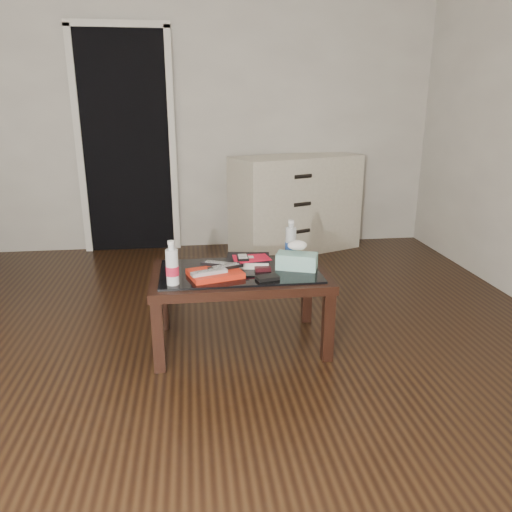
{
  "coord_description": "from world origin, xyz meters",
  "views": [
    {
      "loc": [
        0.18,
        -2.35,
        1.39
      ],
      "look_at": [
        0.53,
        0.32,
        0.55
      ],
      "focal_mm": 35.0,
      "sensor_mm": 36.0,
      "label": 1
    }
  ],
  "objects_px": {
    "tissue_box": "(297,261)",
    "dresser": "(296,204)",
    "textbook": "(248,261)",
    "water_bottle_left": "(172,263)",
    "water_bottle_right": "(291,239)",
    "coffee_table": "(240,281)"
  },
  "relations": [
    {
      "from": "tissue_box",
      "to": "dresser",
      "type": "bearing_deg",
      "value": 98.93
    },
    {
      "from": "textbook",
      "to": "water_bottle_left",
      "type": "relative_size",
      "value": 1.05
    },
    {
      "from": "textbook",
      "to": "water_bottle_right",
      "type": "distance_m",
      "value": 0.31
    },
    {
      "from": "coffee_table",
      "to": "dresser",
      "type": "relative_size",
      "value": 0.77
    },
    {
      "from": "dresser",
      "to": "tissue_box",
      "type": "height_order",
      "value": "dresser"
    },
    {
      "from": "dresser",
      "to": "water_bottle_left",
      "type": "bearing_deg",
      "value": -139.8
    },
    {
      "from": "water_bottle_left",
      "to": "tissue_box",
      "type": "xyz_separation_m",
      "value": [
        0.7,
        0.17,
        -0.07
      ]
    },
    {
      "from": "water_bottle_left",
      "to": "water_bottle_right",
      "type": "xyz_separation_m",
      "value": [
        0.71,
        0.38,
        0.0
      ]
    },
    {
      "from": "dresser",
      "to": "coffee_table",
      "type": "bearing_deg",
      "value": -132.81
    },
    {
      "from": "water_bottle_right",
      "to": "textbook",
      "type": "bearing_deg",
      "value": -160.49
    },
    {
      "from": "water_bottle_left",
      "to": "dresser",
      "type": "bearing_deg",
      "value": 62.13
    },
    {
      "from": "textbook",
      "to": "tissue_box",
      "type": "distance_m",
      "value": 0.29
    },
    {
      "from": "coffee_table",
      "to": "water_bottle_right",
      "type": "distance_m",
      "value": 0.43
    },
    {
      "from": "water_bottle_left",
      "to": "tissue_box",
      "type": "height_order",
      "value": "water_bottle_left"
    },
    {
      "from": "coffee_table",
      "to": "water_bottle_right",
      "type": "xyz_separation_m",
      "value": [
        0.34,
        0.2,
        0.18
      ]
    },
    {
      "from": "dresser",
      "to": "textbook",
      "type": "distance_m",
      "value": 1.91
    },
    {
      "from": "textbook",
      "to": "water_bottle_left",
      "type": "bearing_deg",
      "value": -139.4
    },
    {
      "from": "dresser",
      "to": "water_bottle_left",
      "type": "distance_m",
      "value": 2.34
    },
    {
      "from": "textbook",
      "to": "tissue_box",
      "type": "xyz_separation_m",
      "value": [
        0.27,
        -0.11,
        0.02
      ]
    },
    {
      "from": "dresser",
      "to": "water_bottle_left",
      "type": "height_order",
      "value": "dresser"
    },
    {
      "from": "dresser",
      "to": "tissue_box",
      "type": "xyz_separation_m",
      "value": [
        -0.39,
        -1.9,
        0.06
      ]
    },
    {
      "from": "dresser",
      "to": "water_bottle_left",
      "type": "xyz_separation_m",
      "value": [
        -1.09,
        -2.07,
        0.13
      ]
    }
  ]
}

